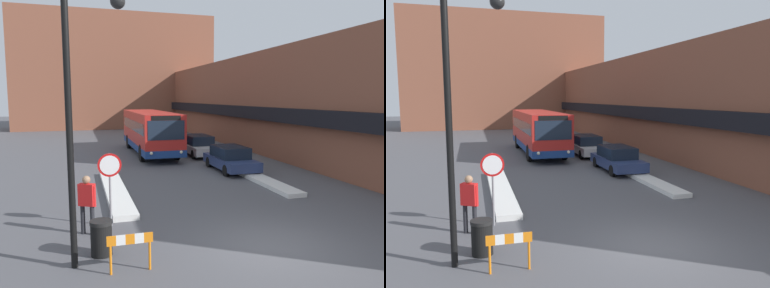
# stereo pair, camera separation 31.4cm
# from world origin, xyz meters

# --- Properties ---
(ground_plane) EXTENTS (160.00, 160.00, 0.00)m
(ground_plane) POSITION_xyz_m (0.00, 0.00, 0.00)
(ground_plane) COLOR #515156
(building_row_right) EXTENTS (5.50, 60.00, 7.47)m
(building_row_right) POSITION_xyz_m (9.97, 24.00, 3.73)
(building_row_right) COLOR brown
(building_row_right) RESTS_ON ground_plane
(building_backdrop_far) EXTENTS (26.00, 8.00, 15.07)m
(building_backdrop_far) POSITION_xyz_m (0.00, 44.17, 7.53)
(building_backdrop_far) COLOR brown
(building_backdrop_far) RESTS_ON ground_plane
(snow_bank_left) EXTENTS (0.90, 8.14, 0.21)m
(snow_bank_left) POSITION_xyz_m (-3.60, 7.44, 0.10)
(snow_bank_left) COLOR silver
(snow_bank_left) RESTS_ON ground_plane
(snow_bank_right) EXTENTS (0.90, 8.79, 0.20)m
(snow_bank_right) POSITION_xyz_m (3.60, 8.68, 0.10)
(snow_bank_right) COLOR silver
(snow_bank_right) RESTS_ON ground_plane
(city_bus) EXTENTS (2.64, 10.84, 3.11)m
(city_bus) POSITION_xyz_m (0.02, 18.39, 1.71)
(city_bus) COLOR red
(city_bus) RESTS_ON ground_plane
(parked_car_front) EXTENTS (1.86, 4.44, 1.39)m
(parked_car_front) POSITION_xyz_m (3.20, 10.60, 0.70)
(parked_car_front) COLOR navy
(parked_car_front) RESTS_ON ground_plane
(parked_car_middle) EXTENTS (1.88, 4.79, 1.45)m
(parked_car_middle) POSITION_xyz_m (3.20, 16.58, 0.72)
(parked_car_middle) COLOR silver
(parked_car_middle) RESTS_ON ground_plane
(parked_car_back) EXTENTS (1.81, 4.39, 1.44)m
(parked_car_back) POSITION_xyz_m (3.20, 24.58, 0.73)
(parked_car_back) COLOR #B7B7BC
(parked_car_back) RESTS_ON ground_plane
(stop_sign) EXTENTS (0.76, 0.08, 2.40)m
(stop_sign) POSITION_xyz_m (-4.14, 3.10, 1.74)
(stop_sign) COLOR gray
(stop_sign) RESTS_ON ground_plane
(street_lamp) EXTENTS (1.46, 0.36, 6.72)m
(street_lamp) POSITION_xyz_m (-4.98, 0.31, 4.14)
(street_lamp) COLOR black
(street_lamp) RESTS_ON ground_plane
(pedestrian) EXTENTS (0.54, 0.44, 1.83)m
(pedestrian) POSITION_xyz_m (-4.88, 2.56, 1.10)
(pedestrian) COLOR #232328
(pedestrian) RESTS_ON ground_plane
(trash_bin) EXTENTS (0.59, 0.59, 0.95)m
(trash_bin) POSITION_xyz_m (-4.57, 0.85, 0.48)
(trash_bin) COLOR black
(trash_bin) RESTS_ON ground_plane
(construction_barricade) EXTENTS (1.10, 0.06, 0.94)m
(construction_barricade) POSITION_xyz_m (-3.96, -0.34, 0.67)
(construction_barricade) COLOR orange
(construction_barricade) RESTS_ON ground_plane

